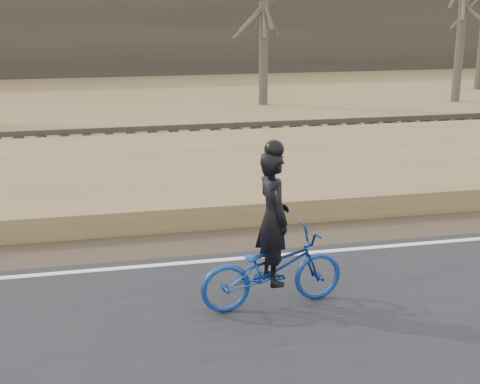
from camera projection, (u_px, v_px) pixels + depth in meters
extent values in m
plane|color=olive|center=(48.00, 283.00, 10.05)|extent=(120.00, 120.00, 0.00)
cube|color=black|center=(36.00, 367.00, 7.69)|extent=(120.00, 6.00, 0.06)
cube|color=silver|center=(48.00, 274.00, 10.22)|extent=(120.00, 0.12, 0.01)
cube|color=#473A2B|center=(52.00, 254.00, 11.17)|extent=(120.00, 1.60, 0.04)
cube|color=olive|center=(58.00, 193.00, 13.93)|extent=(120.00, 5.00, 0.44)
cube|color=slate|center=(64.00, 154.00, 17.49)|extent=(120.00, 3.00, 0.45)
cube|color=black|center=(63.00, 143.00, 17.41)|extent=(120.00, 2.40, 0.14)
cube|color=brown|center=(62.00, 143.00, 16.69)|extent=(120.00, 0.07, 0.15)
cube|color=brown|center=(64.00, 132.00, 18.05)|extent=(120.00, 0.07, 0.15)
cube|color=#383328|center=(73.00, 20.00, 37.36)|extent=(120.00, 4.00, 6.00)
imported|color=navy|center=(272.00, 269.00, 9.06)|extent=(2.09, 0.91, 1.06)
imported|color=black|center=(273.00, 218.00, 8.86)|extent=(0.50, 0.71, 1.82)
sphere|color=black|center=(274.00, 149.00, 8.60)|extent=(0.26, 0.26, 0.26)
cylinder|color=#51483B|center=(264.00, 8.00, 26.13)|extent=(0.36, 0.36, 7.58)
cylinder|color=#51483B|center=(463.00, 5.00, 26.91)|extent=(0.36, 0.36, 7.82)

